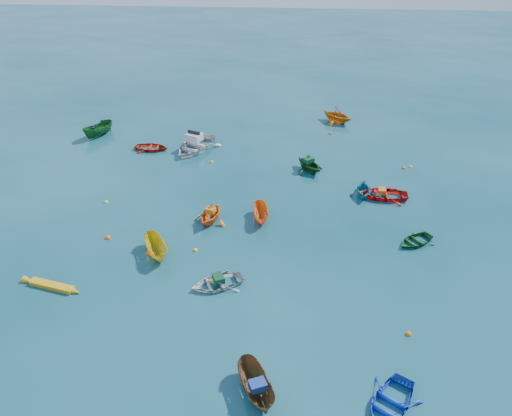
# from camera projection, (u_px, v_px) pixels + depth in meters

# --- Properties ---
(ground) EXTENTS (160.00, 160.00, 0.00)m
(ground) POSITION_uv_depth(u_px,v_px,m) (250.00, 258.00, 29.60)
(ground) COLOR #093843
(ground) RESTS_ON ground
(dinghy_white_near) EXTENTS (3.46, 3.07, 0.59)m
(dinghy_white_near) POSITION_uv_depth(u_px,v_px,m) (217.00, 285.00, 27.51)
(dinghy_white_near) COLOR beige
(dinghy_white_near) RESTS_ON ground
(sampan_brown_mid) EXTENTS (2.30, 3.27, 1.19)m
(sampan_brown_mid) POSITION_uv_depth(u_px,v_px,m) (256.00, 394.00, 21.47)
(sampan_brown_mid) COLOR brown
(sampan_brown_mid) RESTS_ON ground
(dinghy_blue_se) EXTENTS (3.53, 3.81, 0.64)m
(dinghy_blue_se) POSITION_uv_depth(u_px,v_px,m) (389.00, 406.00, 20.96)
(dinghy_blue_se) COLOR blue
(dinghy_blue_se) RESTS_ON ground
(dinghy_orange_w) EXTENTS (2.89, 3.14, 1.38)m
(dinghy_orange_w) POSITION_uv_depth(u_px,v_px,m) (211.00, 221.00, 32.97)
(dinghy_orange_w) COLOR orange
(dinghy_orange_w) RESTS_ON ground
(sampan_yellow_mid) EXTENTS (2.34, 3.13, 1.14)m
(sampan_yellow_mid) POSITION_uv_depth(u_px,v_px,m) (157.00, 255.00, 29.86)
(sampan_yellow_mid) COLOR gold
(sampan_yellow_mid) RESTS_ON ground
(dinghy_green_e) EXTENTS (3.04, 2.89, 0.51)m
(dinghy_green_e) POSITION_uv_depth(u_px,v_px,m) (415.00, 243.00, 30.90)
(dinghy_green_e) COLOR #114C18
(dinghy_green_e) RESTS_ON ground
(dinghy_cyan_se) EXTENTS (2.08, 2.39, 1.22)m
(dinghy_cyan_se) POSITION_uv_depth(u_px,v_px,m) (363.00, 195.00, 35.86)
(dinghy_cyan_se) COLOR teal
(dinghy_cyan_se) RESTS_ON ground
(dinghy_red_nw) EXTENTS (2.98, 2.23, 0.59)m
(dinghy_red_nw) POSITION_uv_depth(u_px,v_px,m) (152.00, 150.00, 42.37)
(dinghy_red_nw) COLOR #A3200D
(dinghy_red_nw) RESTS_ON ground
(sampan_orange_n) EXTENTS (1.32, 2.71, 1.01)m
(sampan_orange_n) POSITION_uv_depth(u_px,v_px,m) (261.00, 219.00, 33.16)
(sampan_orange_n) COLOR orange
(sampan_orange_n) RESTS_ON ground
(dinghy_green_n) EXTENTS (3.44, 3.50, 1.39)m
(dinghy_green_n) POSITION_uv_depth(u_px,v_px,m) (309.00, 171.00, 39.09)
(dinghy_green_n) COLOR #10471A
(dinghy_green_n) RESTS_ON ground
(dinghy_red_ne) EXTENTS (3.53, 2.61, 0.71)m
(dinghy_red_ne) POSITION_uv_depth(u_px,v_px,m) (383.00, 197.00, 35.63)
(dinghy_red_ne) COLOR red
(dinghy_red_ne) RESTS_ON ground
(dinghy_orange_far) EXTENTS (4.08, 4.01, 1.63)m
(dinghy_orange_far) POSITION_uv_depth(u_px,v_px,m) (337.00, 122.00, 47.60)
(dinghy_orange_far) COLOR #C76E12
(dinghy_orange_far) RESTS_ON ground
(sampan_green_far) EXTENTS (2.65, 3.45, 1.26)m
(sampan_green_far) POSITION_uv_depth(u_px,v_px,m) (99.00, 136.00, 44.85)
(sampan_green_far) COLOR #13521D
(sampan_green_far) RESTS_ON ground
(kayak_yellow) EXTENTS (3.38, 1.25, 0.33)m
(kayak_yellow) POSITION_uv_depth(u_px,v_px,m) (52.00, 287.00, 27.36)
(kayak_yellow) COLOR gold
(kayak_yellow) RESTS_ON ground
(motorboat_white) EXTENTS (5.00, 5.71, 1.59)m
(motorboat_white) POSITION_uv_depth(u_px,v_px,m) (195.00, 149.00, 42.42)
(motorboat_white) COLOR silver
(motorboat_white) RESTS_ON ground
(tarp_green_a) EXTENTS (0.80, 0.88, 0.35)m
(tarp_green_a) POSITION_uv_depth(u_px,v_px,m) (218.00, 278.00, 27.29)
(tarp_green_a) COLOR #104225
(tarp_green_a) RESTS_ON dinghy_white_near
(tarp_blue_a) EXTENTS (0.87, 0.78, 0.34)m
(tarp_blue_a) POSITION_uv_depth(u_px,v_px,m) (258.00, 385.00, 20.95)
(tarp_blue_a) COLOR navy
(tarp_blue_a) RESTS_ON sampan_brown_mid
(tarp_orange_a) EXTENTS (0.74, 0.63, 0.31)m
(tarp_orange_a) POSITION_uv_depth(u_px,v_px,m) (211.00, 210.00, 32.57)
(tarp_orange_a) COLOR orange
(tarp_orange_a) RESTS_ON dinghy_orange_w
(tarp_green_b) EXTENTS (0.94, 0.92, 0.37)m
(tarp_green_b) POSITION_uv_depth(u_px,v_px,m) (309.00, 160.00, 38.69)
(tarp_green_b) COLOR #124921
(tarp_green_b) RESTS_ON dinghy_green_n
(tarp_orange_b) EXTENTS (0.55, 0.71, 0.33)m
(tarp_orange_b) POSITION_uv_depth(u_px,v_px,m) (382.00, 191.00, 35.37)
(tarp_orange_b) COLOR orange
(tarp_orange_b) RESTS_ON dinghy_red_ne
(buoy_or_a) EXTENTS (0.32, 0.32, 0.32)m
(buoy_or_a) POSITION_uv_depth(u_px,v_px,m) (149.00, 254.00, 29.89)
(buoy_or_a) COLOR #EC4E0C
(buoy_or_a) RESTS_ON ground
(buoy_ye_a) EXTENTS (0.32, 0.32, 0.32)m
(buoy_ye_a) POSITION_uv_depth(u_px,v_px,m) (214.00, 282.00, 27.74)
(buoy_ye_a) COLOR yellow
(buoy_ye_a) RESTS_ON ground
(buoy_or_b) EXTENTS (0.31, 0.31, 0.31)m
(buoy_or_b) POSITION_uv_depth(u_px,v_px,m) (408.00, 335.00, 24.40)
(buoy_or_b) COLOR #D85B0B
(buoy_or_b) RESTS_ON ground
(buoy_ye_b) EXTENTS (0.30, 0.30, 0.30)m
(buoy_ye_b) POSITION_uv_depth(u_px,v_px,m) (106.00, 202.00, 35.01)
(buoy_ye_b) COLOR yellow
(buoy_ye_b) RESTS_ON ground
(buoy_or_c) EXTENTS (0.38, 0.38, 0.38)m
(buoy_or_c) POSITION_uv_depth(u_px,v_px,m) (108.00, 238.00, 31.32)
(buoy_or_c) COLOR orange
(buoy_or_c) RESTS_ON ground
(buoy_ye_c) EXTENTS (0.30, 0.30, 0.30)m
(buoy_ye_c) POSITION_uv_depth(u_px,v_px,m) (195.00, 250.00, 30.23)
(buoy_ye_c) COLOR yellow
(buoy_ye_c) RESTS_ON ground
(buoy_or_d) EXTENTS (0.30, 0.30, 0.30)m
(buoy_or_d) POSITION_uv_depth(u_px,v_px,m) (404.00, 168.00, 39.41)
(buoy_or_d) COLOR #E4570C
(buoy_or_d) RESTS_ON ground
(buoy_ye_d) EXTENTS (0.30, 0.30, 0.30)m
(buoy_ye_d) POSITION_uv_depth(u_px,v_px,m) (212.00, 162.00, 40.34)
(buoy_ye_d) COLOR yellow
(buoy_ye_d) RESTS_ON ground
(buoy_or_e) EXTENTS (0.34, 0.34, 0.34)m
(buoy_or_e) POSITION_uv_depth(u_px,v_px,m) (330.00, 134.00, 45.22)
(buoy_or_e) COLOR #E94E0C
(buoy_or_e) RESTS_ON ground
(buoy_ye_e) EXTENTS (0.29, 0.29, 0.29)m
(buoy_ye_e) POSITION_uv_depth(u_px,v_px,m) (411.00, 167.00, 39.60)
(buoy_ye_e) COLOR yellow
(buoy_ye_e) RESTS_ON ground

